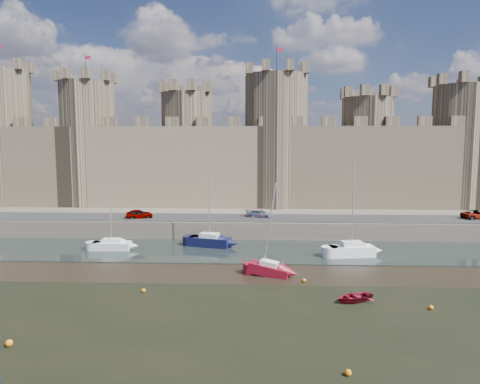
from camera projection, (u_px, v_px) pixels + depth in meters
The scene contains 20 objects.
ground at pixel (274, 336), 29.99m from camera, with size 160.00×160.00×0.00m, color black.
seaweed_patch at pixel (277, 383), 24.03m from camera, with size 70.00×34.00×0.01m, color black.
water_channel at pixel (267, 251), 53.82m from camera, with size 160.00×12.00×0.08m, color black.
quay at pixel (264, 203), 89.44m from camera, with size 160.00×60.00×2.50m, color #4C443A.
road at pixel (266, 218), 63.47m from camera, with size 160.00×7.00×0.10m, color black.
castle at pixel (261, 154), 76.41m from camera, with size 108.50×11.00×29.00m.
car_0 at pixel (139, 214), 63.17m from camera, with size 1.56×3.87×1.32m, color gray.
car_1 at pixel (139, 214), 63.76m from camera, with size 1.25×3.59×1.18m, color gray.
car_2 at pixel (259, 214), 64.00m from camera, with size 1.67×4.10×1.19m, color gray.
car_3 at pixel (478, 215), 62.75m from camera, with size 2.17×4.71×1.31m, color gray.
sailboat_0 at pixel (112, 245), 54.40m from camera, with size 4.85×1.98×9.00m.
sailboat_1 at pixel (210, 240), 56.23m from camera, with size 5.83×3.47×10.94m.
sailboat_2 at pixel (352, 250), 51.13m from camera, with size 5.54×2.77×11.45m.
sailboat_4 at pixel (269, 269), 43.85m from camera, with size 4.41×2.80×9.62m.
dinghy_4 at pixel (354, 297), 36.63m from camera, with size 2.46×0.71×3.45m, color maroon.
buoy_1 at pixel (144, 290), 38.82m from camera, with size 0.38×0.38×0.38m, color orange.
buoy_2 at pixel (348, 373), 24.78m from camera, with size 0.40×0.40×0.40m, color orange.
buoy_3 at pixel (304, 280), 41.70m from camera, with size 0.40×0.40×0.40m, color orange.
buoy_4 at pixel (9, 343), 28.39m from camera, with size 0.49×0.49×0.49m, color orange.
buoy_5 at pixel (431, 307), 34.74m from camera, with size 0.39×0.39×0.39m, color orange.
Camera 1 is at (-1.13, -28.77, 13.34)m, focal length 32.00 mm.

